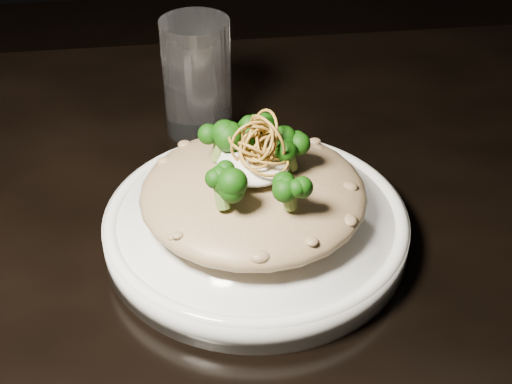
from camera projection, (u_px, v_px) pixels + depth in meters
table at (167, 287)px, 0.73m from camera, size 1.10×0.80×0.75m
plate at (256, 227)px, 0.66m from camera, size 0.28×0.28×0.03m
risotto at (253, 193)px, 0.64m from camera, size 0.20×0.20×0.04m
broccoli at (252, 158)px, 0.60m from camera, size 0.12×0.12×0.05m
cheese at (253, 165)px, 0.62m from camera, size 0.06×0.06×0.02m
shallots at (262, 139)px, 0.60m from camera, size 0.05×0.05×0.03m
drinking_glass at (197, 78)px, 0.78m from camera, size 0.09×0.09×0.13m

